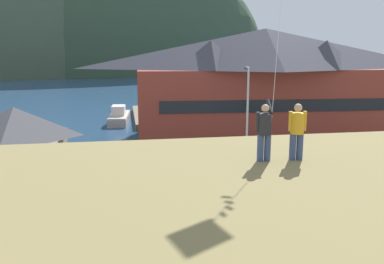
{
  "coord_description": "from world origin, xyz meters",
  "views": [
    {
      "loc": [
        -3.57,
        -19.86,
        9.49
      ],
      "look_at": [
        1.09,
        9.0,
        3.26
      ],
      "focal_mm": 39.87,
      "sensor_mm": 36.0,
      "label": 1
    }
  ],
  "objects_px": {
    "harbor_lodge": "(264,81)",
    "parking_light_pole": "(247,111)",
    "parked_car_front_row_end": "(90,215)",
    "parked_car_back_row_left": "(357,192)",
    "parked_car_back_row_right": "(123,177)",
    "moored_boat_wharfside": "(119,117)",
    "person_companion": "(297,130)",
    "wharf_dock": "(147,116)",
    "parked_car_mid_row_center": "(354,162)",
    "person_kite_flyer": "(264,130)",
    "storage_shed_near_lot": "(17,152)",
    "parked_car_front_row_silver": "(244,176)"
  },
  "relations": [
    {
      "from": "moored_boat_wharfside",
      "to": "person_companion",
      "type": "height_order",
      "value": "person_companion"
    },
    {
      "from": "wharf_dock",
      "to": "parked_car_front_row_end",
      "type": "height_order",
      "value": "parked_car_front_row_end"
    },
    {
      "from": "harbor_lodge",
      "to": "parking_light_pole",
      "type": "height_order",
      "value": "harbor_lodge"
    },
    {
      "from": "harbor_lodge",
      "to": "parked_car_back_row_right",
      "type": "xyz_separation_m",
      "value": [
        -13.86,
        -14.03,
        -4.6
      ]
    },
    {
      "from": "parked_car_mid_row_center",
      "to": "person_companion",
      "type": "height_order",
      "value": "person_companion"
    },
    {
      "from": "harbor_lodge",
      "to": "wharf_dock",
      "type": "xyz_separation_m",
      "value": [
        -10.89,
        12.22,
        -5.31
      ]
    },
    {
      "from": "moored_boat_wharfside",
      "to": "parking_light_pole",
      "type": "height_order",
      "value": "parking_light_pole"
    },
    {
      "from": "wharf_dock",
      "to": "person_companion",
      "type": "height_order",
      "value": "person_companion"
    },
    {
      "from": "parked_car_back_row_right",
      "to": "parked_car_mid_row_center",
      "type": "bearing_deg",
      "value": 3.62
    },
    {
      "from": "person_kite_flyer",
      "to": "moored_boat_wharfside",
      "type": "bearing_deg",
      "value": 97.08
    },
    {
      "from": "harbor_lodge",
      "to": "person_companion",
      "type": "bearing_deg",
      "value": -106.81
    },
    {
      "from": "storage_shed_near_lot",
      "to": "parking_light_pole",
      "type": "relative_size",
      "value": 0.76
    },
    {
      "from": "parked_car_front_row_end",
      "to": "harbor_lodge",
      "type": "bearing_deg",
      "value": 51.91
    },
    {
      "from": "parked_car_front_row_end",
      "to": "parking_light_pole",
      "type": "xyz_separation_m",
      "value": [
        10.97,
        10.1,
        3.35
      ]
    },
    {
      "from": "parking_light_pole",
      "to": "person_companion",
      "type": "height_order",
      "value": "person_companion"
    },
    {
      "from": "parked_car_front_row_silver",
      "to": "wharf_dock",
      "type": "bearing_deg",
      "value": 99.76
    },
    {
      "from": "parked_car_mid_row_center",
      "to": "wharf_dock",
      "type": "bearing_deg",
      "value": 117.94
    },
    {
      "from": "parked_car_front_row_silver",
      "to": "person_kite_flyer",
      "type": "distance_m",
      "value": 14.82
    },
    {
      "from": "parked_car_front_row_silver",
      "to": "storage_shed_near_lot",
      "type": "bearing_deg",
      "value": 176.6
    },
    {
      "from": "wharf_dock",
      "to": "parked_car_front_row_end",
      "type": "xyz_separation_m",
      "value": [
        -4.64,
        -32.04,
        0.71
      ]
    },
    {
      "from": "parked_car_front_row_end",
      "to": "person_kite_flyer",
      "type": "relative_size",
      "value": 2.29
    },
    {
      "from": "moored_boat_wharfside",
      "to": "person_companion",
      "type": "distance_m",
      "value": 39.25
    },
    {
      "from": "parked_car_mid_row_center",
      "to": "parking_light_pole",
      "type": "height_order",
      "value": "parking_light_pole"
    },
    {
      "from": "parked_car_back_row_right",
      "to": "parking_light_pole",
      "type": "distance_m",
      "value": 10.78
    },
    {
      "from": "storage_shed_near_lot",
      "to": "parked_car_back_row_right",
      "type": "bearing_deg",
      "value": 0.27
    },
    {
      "from": "parked_car_mid_row_center",
      "to": "person_kite_flyer",
      "type": "relative_size",
      "value": 2.32
    },
    {
      "from": "parked_car_back_row_left",
      "to": "parking_light_pole",
      "type": "height_order",
      "value": "parking_light_pole"
    },
    {
      "from": "moored_boat_wharfside",
      "to": "parked_car_back_row_left",
      "type": "height_order",
      "value": "moored_boat_wharfside"
    },
    {
      "from": "person_companion",
      "to": "parked_car_front_row_end",
      "type": "bearing_deg",
      "value": 130.19
    },
    {
      "from": "storage_shed_near_lot",
      "to": "parked_car_front_row_silver",
      "type": "distance_m",
      "value": 14.02
    },
    {
      "from": "moored_boat_wharfside",
      "to": "parked_car_mid_row_center",
      "type": "distance_m",
      "value": 28.61
    },
    {
      "from": "parked_car_front_row_silver",
      "to": "parking_light_pole",
      "type": "bearing_deg",
      "value": 72.19
    },
    {
      "from": "harbor_lodge",
      "to": "moored_boat_wharfside",
      "type": "bearing_deg",
      "value": 144.49
    },
    {
      "from": "parked_car_front_row_end",
      "to": "parked_car_back_row_left",
      "type": "bearing_deg",
      "value": 3.81
    },
    {
      "from": "parked_car_front_row_end",
      "to": "parked_car_back_row_right",
      "type": "xyz_separation_m",
      "value": [
        1.67,
        5.79,
        0.0
      ]
    },
    {
      "from": "person_kite_flyer",
      "to": "parked_car_back_row_left",
      "type": "bearing_deg",
      "value": 46.32
    },
    {
      "from": "moored_boat_wharfside",
      "to": "parked_car_mid_row_center",
      "type": "height_order",
      "value": "moored_boat_wharfside"
    },
    {
      "from": "harbor_lodge",
      "to": "parked_car_front_row_end",
      "type": "height_order",
      "value": "harbor_lodge"
    },
    {
      "from": "wharf_dock",
      "to": "parked_car_back_row_left",
      "type": "bearing_deg",
      "value": -71.76
    },
    {
      "from": "harbor_lodge",
      "to": "wharf_dock",
      "type": "relative_size",
      "value": 1.89
    },
    {
      "from": "storage_shed_near_lot",
      "to": "parked_car_front_row_end",
      "type": "bearing_deg",
      "value": -51.65
    },
    {
      "from": "harbor_lodge",
      "to": "moored_boat_wharfside",
      "type": "distance_m",
      "value": 18.23
    },
    {
      "from": "wharf_dock",
      "to": "parked_car_mid_row_center",
      "type": "xyz_separation_m",
      "value": [
        13.37,
        -25.21,
        0.71
      ]
    },
    {
      "from": "parked_car_front_row_end",
      "to": "parked_car_back_row_left",
      "type": "xyz_separation_m",
      "value": [
        14.88,
        0.99,
        0.0
      ]
    },
    {
      "from": "harbor_lodge",
      "to": "moored_boat_wharfside",
      "type": "xyz_separation_m",
      "value": [
        -14.28,
        10.19,
        -4.94
      ]
    },
    {
      "from": "storage_shed_near_lot",
      "to": "parked_car_back_row_left",
      "type": "relative_size",
      "value": 1.35
    },
    {
      "from": "moored_boat_wharfside",
      "to": "parked_car_front_row_silver",
      "type": "bearing_deg",
      "value": -72.19
    },
    {
      "from": "parked_car_front_row_silver",
      "to": "person_companion",
      "type": "xyz_separation_m",
      "value": [
        -2.27,
        -13.26,
        5.79
      ]
    },
    {
      "from": "parked_car_front_row_end",
      "to": "wharf_dock",
      "type": "bearing_deg",
      "value": 81.75
    },
    {
      "from": "parked_car_back_row_right",
      "to": "person_kite_flyer",
      "type": "bearing_deg",
      "value": -72.87
    }
  ]
}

